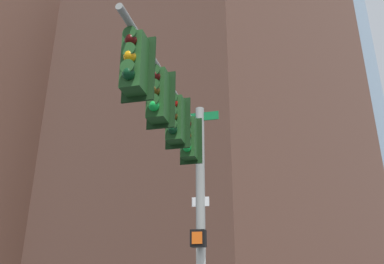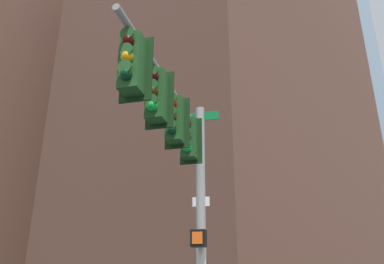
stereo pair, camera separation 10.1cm
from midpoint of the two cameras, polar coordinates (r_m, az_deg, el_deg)
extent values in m
cylinder|color=gray|center=(10.12, 0.96, -12.86)|extent=(0.23, 0.23, 6.23)
cylinder|color=gray|center=(8.34, -3.33, 6.23)|extent=(4.82, 2.66, 0.12)
cylinder|color=gray|center=(9.68, -0.40, -0.74)|extent=(0.95, 0.56, 0.75)
cube|color=#0F6B33|center=(10.91, 0.87, 2.19)|extent=(0.52, 0.94, 0.24)
cube|color=#0F6B33|center=(10.80, 0.88, 0.73)|extent=(0.67, 0.38, 0.24)
cube|color=white|center=(10.21, 0.94, -10.01)|extent=(0.24, 0.41, 0.24)
cube|color=#1E4C1E|center=(9.46, -0.70, -0.94)|extent=(0.46, 0.46, 1.00)
cube|color=black|center=(9.63, -0.42, -1.33)|extent=(0.29, 0.50, 1.16)
sphere|color=#470A07|center=(9.38, -1.01, 1.20)|extent=(0.20, 0.20, 0.20)
cylinder|color=#1E4C1E|center=(9.36, -1.11, 1.86)|extent=(0.14, 0.22, 0.23)
sphere|color=#4C330A|center=(9.27, -1.02, -0.51)|extent=(0.20, 0.20, 0.20)
cylinder|color=#1E4C1E|center=(9.25, -1.12, 0.15)|extent=(0.14, 0.22, 0.23)
sphere|color=green|center=(9.17, -1.03, -2.27)|extent=(0.20, 0.20, 0.20)
cylinder|color=#1E4C1E|center=(9.14, -1.13, -1.60)|extent=(0.14, 0.22, 0.23)
cube|color=#1E4C1E|center=(8.41, -2.71, 1.77)|extent=(0.46, 0.46, 1.00)
cube|color=black|center=(8.57, -2.35, 1.29)|extent=(0.29, 0.50, 1.16)
sphere|color=red|center=(8.35, -3.07, 4.20)|extent=(0.20, 0.20, 0.20)
cylinder|color=#1E4C1E|center=(8.33, -3.19, 4.94)|extent=(0.14, 0.22, 0.23)
sphere|color=#4C330A|center=(8.23, -3.12, 2.31)|extent=(0.20, 0.20, 0.20)
cylinder|color=#1E4C1E|center=(8.21, -3.23, 3.06)|extent=(0.14, 0.22, 0.23)
sphere|color=#0A3819|center=(8.11, -3.16, 0.37)|extent=(0.20, 0.20, 0.20)
cylinder|color=#1E4C1E|center=(8.09, -3.28, 1.13)|extent=(0.14, 0.22, 0.23)
cube|color=#1E4C1E|center=(7.39, -5.29, 5.24)|extent=(0.46, 0.46, 1.00)
cube|color=black|center=(7.55, -4.83, 4.61)|extent=(0.29, 0.50, 1.16)
sphere|color=#470A07|center=(7.36, -5.73, 8.01)|extent=(0.20, 0.20, 0.20)
cylinder|color=#1E4C1E|center=(7.35, -5.87, 8.86)|extent=(0.14, 0.22, 0.23)
sphere|color=#4C330A|center=(7.22, -5.82, 5.94)|extent=(0.20, 0.20, 0.20)
cylinder|color=#1E4C1E|center=(7.21, -5.96, 6.80)|extent=(0.14, 0.22, 0.23)
sphere|color=green|center=(7.09, -5.91, 3.78)|extent=(0.20, 0.20, 0.20)
cylinder|color=#1E4C1E|center=(7.07, -6.06, 4.66)|extent=(0.14, 0.22, 0.23)
cube|color=#1E4C1E|center=(6.43, -8.71, 9.75)|extent=(0.46, 0.46, 1.00)
cube|color=black|center=(6.58, -8.09, 8.93)|extent=(0.29, 0.50, 1.16)
sphere|color=#470A07|center=(6.44, -9.26, 12.94)|extent=(0.20, 0.20, 0.20)
cylinder|color=#1E4C1E|center=(6.44, -9.44, 13.91)|extent=(0.14, 0.22, 0.23)
sphere|color=#F29E0C|center=(6.27, -9.42, 10.67)|extent=(0.20, 0.20, 0.20)
cylinder|color=#1E4C1E|center=(6.27, -9.61, 11.67)|extent=(0.14, 0.22, 0.23)
sphere|color=#0A3819|center=(6.12, -9.59, 8.29)|extent=(0.20, 0.20, 0.20)
cylinder|color=#1E4C1E|center=(6.12, -9.78, 9.31)|extent=(0.14, 0.22, 0.23)
cube|color=black|center=(9.80, 0.61, -15.08)|extent=(0.39, 0.44, 0.40)
cube|color=#EA5914|center=(9.67, 0.42, -14.99)|extent=(0.14, 0.23, 0.28)
cube|color=brown|center=(41.13, 3.93, 6.03)|extent=(26.30, 21.49, 41.00)
cube|color=brown|center=(56.98, -24.40, 0.79)|extent=(17.37, 19.19, 42.47)
cube|color=#7A99B2|center=(67.75, 12.29, 6.21)|extent=(22.43, 25.86, 64.80)
camera|label=1|loc=(0.05, -90.29, 0.11)|focal=37.03mm
camera|label=2|loc=(0.05, 89.71, -0.11)|focal=37.03mm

